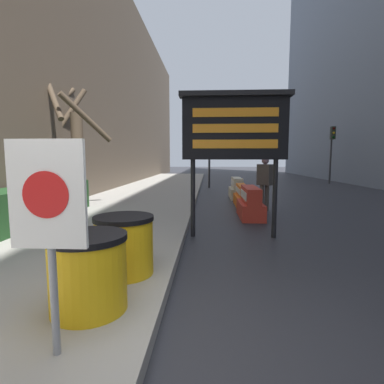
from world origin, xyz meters
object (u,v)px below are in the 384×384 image
object	(u,v)px
warning_sign	(48,211)
jersey_barrier_cream	(237,189)
barrel_drum_middle	(124,245)
message_board	(235,129)
barrel_drum_foreground	(88,272)
traffic_light_far_side	(332,142)
pedestrian_worker	(265,179)
jersey_barrier_red_striped	(250,204)
traffic_light_near_curb	(209,142)
traffic_cone_near	(242,185)
jersey_barrier_orange_near	(242,197)

from	to	relation	value
warning_sign	jersey_barrier_cream	size ratio (longest dim) A/B	1.02
barrel_drum_middle	message_board	bearing A→B (deg)	57.65
barrel_drum_foreground	traffic_light_far_side	world-z (taller)	traffic_light_far_side
traffic_light_far_side	pedestrian_worker	distance (m)	12.77
jersey_barrier_cream	pedestrian_worker	size ratio (longest dim) A/B	0.94
barrel_drum_middle	jersey_barrier_red_striped	size ratio (longest dim) A/B	0.47
jersey_barrier_red_striped	traffic_light_near_curb	bearing A→B (deg)	97.66
jersey_barrier_red_striped	traffic_cone_near	distance (m)	6.45
barrel_drum_foreground	warning_sign	bearing A→B (deg)	-88.68
barrel_drum_middle	warning_sign	bearing A→B (deg)	-92.54
message_board	traffic_light_far_side	xyz separation A→B (m)	(7.65, 14.25, 0.45)
barrel_drum_middle	jersey_barrier_orange_near	xyz separation A→B (m)	(2.31, 6.88, -0.22)
barrel_drum_foreground	warning_sign	size ratio (longest dim) A/B	0.47
barrel_drum_middle	traffic_cone_near	bearing A→B (deg)	76.02
message_board	jersey_barrier_orange_near	world-z (taller)	message_board
jersey_barrier_orange_near	traffic_light_near_curb	xyz separation A→B (m)	(-1.17, 6.63, 2.32)
warning_sign	jersey_barrier_cream	xyz separation A→B (m)	(2.38, 10.69, -0.92)
jersey_barrier_orange_near	traffic_light_near_curb	world-z (taller)	traffic_light_near_curb
barrel_drum_foreground	traffic_cone_near	distance (m)	12.54
jersey_barrier_red_striped	jersey_barrier_orange_near	size ratio (longest dim) A/B	0.91
warning_sign	traffic_light_far_side	distance (m)	20.80
traffic_cone_near	pedestrian_worker	world-z (taller)	pedestrian_worker
message_board	warning_sign	bearing A→B (deg)	-111.93
warning_sign	message_board	distance (m)	4.70
traffic_light_far_side	pedestrian_worker	bearing A→B (deg)	-120.30
warning_sign	jersey_barrier_cream	world-z (taller)	warning_sign
message_board	jersey_barrier_cream	size ratio (longest dim) A/B	1.86
barrel_drum_middle	traffic_light_near_curb	size ratio (longest dim) A/B	0.21
traffic_cone_near	traffic_light_far_side	world-z (taller)	traffic_light_far_side
warning_sign	traffic_light_near_curb	world-z (taller)	traffic_light_near_curb
message_board	jersey_barrier_orange_near	xyz separation A→B (m)	(0.67, 4.29, -1.98)
message_board	pedestrian_worker	bearing A→B (deg)	69.13
message_board	jersey_barrier_cream	world-z (taller)	message_board
jersey_barrier_cream	barrel_drum_foreground	bearing A→B (deg)	-103.51
message_board	jersey_barrier_cream	distance (m)	6.75
traffic_cone_near	barrel_drum_middle	bearing A→B (deg)	-103.98
jersey_barrier_red_striped	traffic_light_near_curb	world-z (taller)	traffic_light_near_curb
pedestrian_worker	message_board	bearing A→B (deg)	111.32
traffic_light_near_curb	traffic_light_far_side	xyz separation A→B (m)	(8.16, 3.33, 0.11)
barrel_drum_middle	traffic_light_far_side	world-z (taller)	traffic_light_far_side
traffic_light_far_side	warning_sign	bearing A→B (deg)	-116.84
warning_sign	jersey_barrier_cream	bearing A→B (deg)	77.44
message_board	jersey_barrier_orange_near	size ratio (longest dim) A/B	1.68
warning_sign	traffic_cone_near	size ratio (longest dim) A/B	2.25
jersey_barrier_orange_near	traffic_cone_near	distance (m)	4.39
jersey_barrier_red_striped	barrel_drum_foreground	bearing A→B (deg)	-112.58
barrel_drum_middle	warning_sign	size ratio (longest dim) A/B	0.47
barrel_drum_middle	pedestrian_worker	bearing A→B (deg)	63.83
barrel_drum_foreground	message_board	distance (m)	4.32
traffic_light_near_curb	traffic_light_far_side	world-z (taller)	traffic_light_far_side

